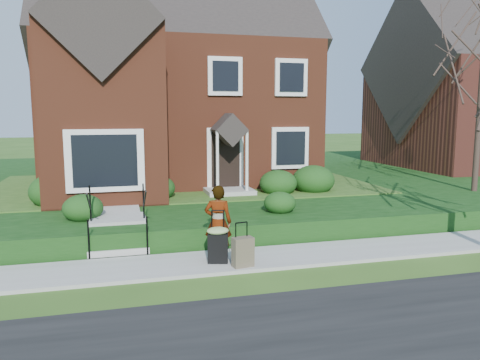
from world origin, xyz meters
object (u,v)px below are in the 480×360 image
object	(u,v)px
suitcase_olive	(243,252)
suitcase_black	(218,243)
front_steps	(118,229)
woman	(218,222)

from	to	relation	value
suitcase_olive	suitcase_black	bearing A→B (deg)	129.70
front_steps	suitcase_black	xyz separation A→B (m)	(2.12, -2.01, 0.06)
woman	suitcase_black	world-z (taller)	woman
front_steps	woman	xyz separation A→B (m)	(2.19, -1.72, 0.45)
front_steps	suitcase_black	size ratio (longest dim) A/B	1.72
suitcase_black	woman	bearing A→B (deg)	90.84
front_steps	suitcase_olive	world-z (taller)	front_steps
suitcase_black	suitcase_olive	distance (m)	0.62
front_steps	suitcase_black	world-z (taller)	front_steps
front_steps	woman	distance (m)	2.82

